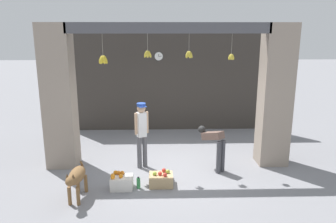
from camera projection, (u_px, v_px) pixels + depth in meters
The scene contains 12 objects.
ground_plane at pixel (169, 168), 7.87m from camera, with size 60.00×60.00×0.00m, color gray.
shop_back_wall at pixel (166, 79), 10.62m from camera, with size 6.43×0.12×3.40m, color #38332D.
shop_pillar_left at pixel (59, 97), 7.68m from camera, with size 0.70×0.60×3.40m, color gray.
shop_pillar_right at pixel (275, 96), 7.83m from camera, with size 0.70×0.60×3.40m, color gray.
storefront_awning at pixel (168, 29), 7.21m from camera, with size 4.53×0.26×0.92m.
dog at pixel (76, 177), 6.33m from camera, with size 0.32×0.99×0.69m.
shopkeeper at pixel (142, 130), 7.73m from camera, with size 0.32×0.30×1.59m.
worker_stooping at pixel (214, 143), 7.66m from camera, with size 0.59×0.67×0.99m.
fruit_crate_oranges at pixel (121, 182), 6.84m from camera, with size 0.46×0.36×0.35m.
fruit_crate_apples at pixel (161, 179), 7.00m from camera, with size 0.51×0.43×0.32m.
water_bottle at pixel (138, 183), 6.86m from camera, with size 0.08×0.08×0.25m.
wall_clock at pixel (159, 56), 10.36m from camera, with size 0.28×0.03×0.28m.
Camera 1 is at (-0.23, -7.31, 3.22)m, focal length 35.00 mm.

